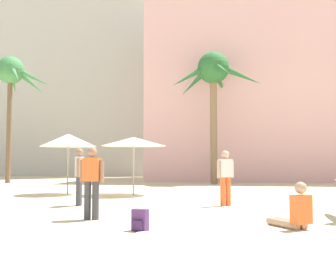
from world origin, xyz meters
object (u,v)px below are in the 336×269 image
palm_tree_left (213,76)px  cafe_umbrella_1 (134,142)px  beach_towel (177,237)px  backpack (140,220)px  palm_tree_center (11,77)px  cafe_umbrella_2 (68,140)px  person_mid_right (79,174)px  person_near_left (225,175)px  person_far_left (92,179)px  person_near_right (295,212)px

palm_tree_left → cafe_umbrella_1: bearing=-110.1°
beach_towel → backpack: (-0.80, 0.58, 0.19)m
palm_tree_center → cafe_umbrella_1: palm_tree_center is taller
cafe_umbrella_2 → beach_towel: cafe_umbrella_2 is taller
cafe_umbrella_1 → person_mid_right: size_ratio=1.52×
person_near_left → person_far_left: (-3.09, -3.37, 0.01)m
backpack → person_near_right: size_ratio=0.42×
cafe_umbrella_2 → person_near_right: (7.76, -7.59, -1.88)m
palm_tree_center → cafe_umbrella_1: (9.55, -7.56, -4.47)m
palm_tree_left → person_near_right: size_ratio=7.78×
palm_tree_center → person_far_left: bearing=-55.2°
backpack → person_far_left: bearing=-117.5°
person_near_right → person_mid_right: bearing=25.0°
palm_tree_left → cafe_umbrella_2: bearing=-124.6°
beach_towel → person_near_right: 2.59m
person_near_right → palm_tree_left: bearing=-26.5°
person_near_left → person_mid_right: 4.46m
cafe_umbrella_1 → cafe_umbrella_2: 2.72m
palm_tree_center → person_mid_right: (8.80, -11.74, -5.65)m
person_mid_right → person_far_left: 3.12m
palm_tree_center → backpack: 20.70m
cafe_umbrella_2 → palm_tree_center: bearing=131.7°
palm_tree_center → beach_towel: (12.36, -16.51, -6.60)m
person_near_right → person_near_left: bearing=-15.0°
cafe_umbrella_2 → person_near_left: (6.39, -3.54, -1.29)m
person_near_left → palm_tree_left: bearing=-32.6°
cafe_umbrella_2 → person_near_left: cafe_umbrella_2 is taller
person_mid_right → person_near_right: bearing=-43.5°
cafe_umbrella_1 → beach_towel: bearing=-72.6°
person_mid_right → cafe_umbrella_1: bearing=67.5°
person_near_right → person_far_left: (-4.47, 0.69, 0.60)m
person_far_left → cafe_umbrella_2: bearing=31.0°
palm_tree_center → cafe_umbrella_1: 12.98m
palm_tree_left → person_near_right: bearing=-82.7°
palm_tree_center → person_mid_right: 15.72m
person_near_right → cafe_umbrella_2: bearing=11.8°
palm_tree_left → cafe_umbrella_1: size_ratio=2.98×
cafe_umbrella_2 → backpack: cafe_umbrella_2 is taller
palm_tree_left → beach_towel: palm_tree_left is taller
cafe_umbrella_1 → person_near_left: 5.31m
beach_towel → person_near_left: size_ratio=1.00×
cafe_umbrella_2 → person_near_left: 7.42m
palm_tree_center → person_far_left: 18.63m
cafe_umbrella_2 → person_far_left: (3.30, -6.91, -1.28)m
cafe_umbrella_2 → person_near_right: bearing=-44.4°
palm_tree_left → person_mid_right: 14.06m
cafe_umbrella_2 → palm_tree_left: bearing=55.4°
beach_towel → person_mid_right: (-3.56, 4.77, 0.95)m
person_near_left → person_far_left: person_far_left is taller
palm_tree_left → person_near_right: 17.15m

